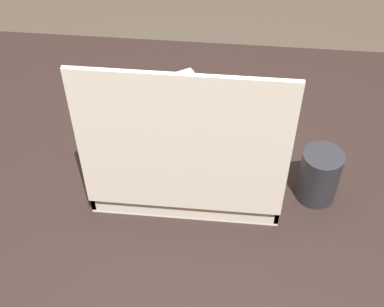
% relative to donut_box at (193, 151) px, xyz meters
% --- Properties ---
extents(dining_table, '(1.07, 0.84, 0.75)m').
position_rel_donut_box_xyz_m(dining_table, '(0.06, -0.03, -0.16)').
color(dining_table, black).
rests_on(dining_table, ground_plane).
extents(donut_box, '(0.35, 0.32, 0.34)m').
position_rel_donut_box_xyz_m(donut_box, '(0.00, 0.00, 0.00)').
color(donut_box, white).
rests_on(donut_box, dining_table).
extents(coffee_mug, '(0.08, 0.08, 0.11)m').
position_rel_donut_box_xyz_m(coffee_mug, '(-0.24, 0.04, 0.00)').
color(coffee_mug, '#232328').
rests_on(coffee_mug, dining_table).
extents(paper_napkin, '(0.14, 0.13, 0.01)m').
position_rel_donut_box_xyz_m(paper_napkin, '(0.07, -0.27, -0.05)').
color(paper_napkin, silver).
rests_on(paper_napkin, dining_table).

